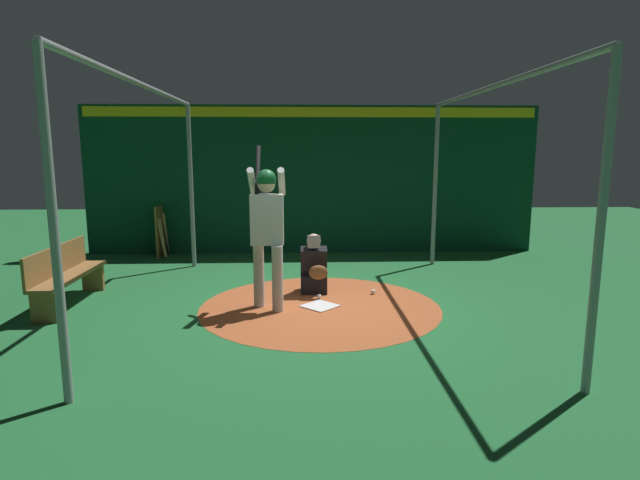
# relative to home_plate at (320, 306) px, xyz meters

# --- Properties ---
(ground_plane) EXTENTS (25.52, 25.52, 0.00)m
(ground_plane) POSITION_rel_home_plate_xyz_m (0.00, 0.00, -0.01)
(ground_plane) COLOR #216633
(dirt_circle) EXTENTS (3.36, 3.36, 0.01)m
(dirt_circle) POSITION_rel_home_plate_xyz_m (0.00, 0.00, -0.01)
(dirt_circle) COLOR #AD562D
(dirt_circle) RESTS_ON ground
(home_plate) EXTENTS (0.59, 0.59, 0.01)m
(home_plate) POSITION_rel_home_plate_xyz_m (0.00, 0.00, 0.00)
(home_plate) COLOR white
(home_plate) RESTS_ON dirt_circle
(batter) EXTENTS (0.68, 0.49, 2.23)m
(batter) POSITION_rel_home_plate_xyz_m (0.06, -0.72, 1.17)
(batter) COLOR #BCBCC0
(batter) RESTS_ON ground
(catcher) EXTENTS (0.58, 0.40, 0.92)m
(catcher) POSITION_rel_home_plate_xyz_m (-0.73, -0.06, 0.35)
(catcher) COLOR black
(catcher) RESTS_ON ground
(back_wall) EXTENTS (0.22, 9.52, 3.11)m
(back_wall) POSITION_rel_home_plate_xyz_m (-4.04, 0.00, 1.55)
(back_wall) COLOR #0C3D26
(back_wall) RESTS_ON ground
(cage_frame) EXTENTS (5.46, 4.65, 3.03)m
(cage_frame) POSITION_rel_home_plate_xyz_m (0.00, 0.00, 2.09)
(cage_frame) COLOR gray
(cage_frame) RESTS_ON ground
(bat_rack) EXTENTS (0.70, 0.22, 1.05)m
(bat_rack) POSITION_rel_home_plate_xyz_m (-3.79, -3.16, 0.48)
(bat_rack) COLOR olive
(bat_rack) RESTS_ON ground
(bench) EXTENTS (1.80, 0.36, 0.85)m
(bench) POSITION_rel_home_plate_xyz_m (-0.24, -3.57, 0.44)
(bench) COLOR olive
(bench) RESTS_ON ground
(baseball_0) EXTENTS (0.07, 0.07, 0.07)m
(baseball_0) POSITION_rel_home_plate_xyz_m (-0.37, -0.00, 0.03)
(baseball_0) COLOR white
(baseball_0) RESTS_ON dirt_circle
(baseball_1) EXTENTS (0.07, 0.07, 0.07)m
(baseball_1) POSITION_rel_home_plate_xyz_m (-0.60, 0.83, 0.03)
(baseball_1) COLOR white
(baseball_1) RESTS_ON dirt_circle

